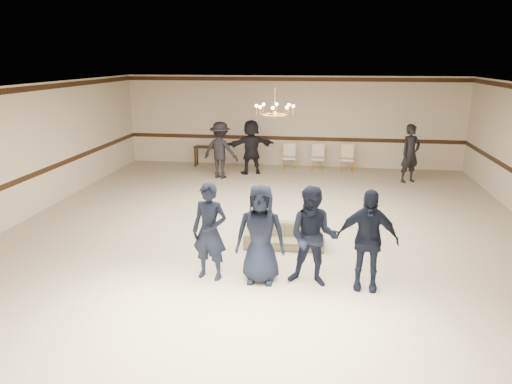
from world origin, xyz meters
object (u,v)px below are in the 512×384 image
settee (284,235)px  adult_mid (251,147)px  banquet_chair_left (289,157)px  banquet_chair_right (347,159)px  adult_left (220,150)px  console_table (207,156)px  boy_a (210,231)px  adult_right (410,154)px  banquet_chair_mid (318,158)px  boy_d (367,240)px  chandelier (275,100)px  boy_b (261,234)px  boy_c (313,237)px

settee → adult_mid: adult_mid is taller
banquet_chair_left → banquet_chair_right: 2.00m
adult_left → console_table: 1.86m
boy_a → adult_right: adult_right is taller
adult_right → banquet_chair_mid: 3.09m
adult_mid → banquet_chair_mid: adult_mid is taller
boy_d → banquet_chair_right: size_ratio=1.90×
adult_mid → banquet_chair_right: 3.33m
chandelier → settee: chandelier is taller
boy_a → adult_mid: size_ratio=0.96×
boy_b → banquet_chair_mid: bearing=83.0°
boy_b → adult_right: 8.25m
boy_c → console_table: boy_c is taller
chandelier → settee: size_ratio=0.57×
chandelier → banquet_chair_left: (-0.02, 5.23, -2.41)m
settee → console_table: bearing=113.9°
boy_c → settee: 1.83m
boy_a → boy_c: bearing=9.6°
banquet_chair_left → console_table: size_ratio=1.06×
boy_d → adult_mid: 8.37m
boy_c → adult_mid: (-2.25, 7.75, 0.04)m
chandelier → boy_d: 4.21m
boy_a → adult_left: (-1.35, 7.05, 0.04)m
settee → adult_right: size_ratio=0.90×
settee → console_table: 7.79m
adult_mid → banquet_chair_left: bearing=-176.0°
adult_mid → banquet_chair_left: (1.24, 0.66, -0.45)m
boy_c → banquet_chair_mid: boy_c is taller
banquet_chair_left → adult_mid: bearing=-155.0°
settee → adult_right: bearing=56.9°
adult_right → banquet_chair_mid: bearing=128.5°
adult_left → boy_b: bearing=122.0°
boy_b → banquet_chair_left: bearing=89.8°
adult_mid → console_table: bearing=-49.8°
boy_c → banquet_chair_mid: size_ratio=1.90×
adult_mid → adult_right: size_ratio=1.00×
adult_mid → console_table: 2.04m
boy_b → boy_d: (1.80, 0.00, 0.00)m
boy_a → console_table: (-2.22, 8.61, -0.51)m
boy_d → adult_mid: (-3.15, 7.75, 0.04)m
boy_b → console_table: 9.17m
settee → banquet_chair_left: banquet_chair_left is taller
boy_d → console_table: (-4.92, 8.61, -0.51)m
adult_mid → banquet_chair_right: bearing=167.5°
chandelier → settee: bearing=-76.0°
adult_right → console_table: adult_right is taller
settee → adult_mid: (-1.64, 6.15, 0.68)m
adult_mid → banquet_chair_mid: 2.37m
chandelier → boy_c: bearing=-72.5°
boy_a → banquet_chair_mid: boy_a is taller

